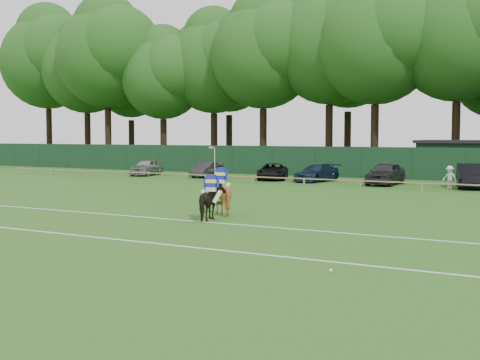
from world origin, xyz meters
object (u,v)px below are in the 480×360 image
Objects in this scene: horse_chestnut at (221,195)px; sedan_silver at (147,167)px; polo_ball at (331,271)px; spectator_left at (450,177)px; sedan_navy at (317,173)px; horse_dark at (211,202)px; utility_shed at (474,159)px; hatch_grey at (386,173)px; estate_black at (471,176)px; sedan_grey at (205,170)px; suv_black at (273,172)px.

sedan_silver is at bearing -54.57° from horse_chestnut.
horse_chestnut is 19.03× the size of polo_ball.
spectator_left is at bearing -116.34° from horse_chestnut.
horse_dark is at bearing -68.91° from sedan_navy.
sedan_navy is 0.52× the size of utility_shed.
estate_black reaches higher than hatch_grey.
sedan_grey is at bearing -156.96° from utility_shed.
horse_chestnut is at bearing -66.01° from sedan_grey.
sedan_silver is 0.90× the size of suv_black.
sedan_grey is at bearing -7.13° from sedan_silver.
sedan_navy is 12.78m from utility_shed.
sedan_silver reaches higher than sedan_grey.
suv_black is 3.09× the size of spectator_left.
sedan_grey is 0.85× the size of sedan_navy.
hatch_grey is 51.27× the size of polo_ball.
suv_black is at bearing -78.15° from horse_chestnut.
utility_shed is at bearing 50.15° from sedan_navy.
sedan_navy is 10.93m from estate_black.
sedan_silver reaches higher than sedan_navy.
sedan_silver is 11.73m from suv_black.
horse_chestnut is at bearing -122.22° from estate_black.
hatch_grey is at bearing -115.75° from utility_shed.
sedan_silver is 25.32m from spectator_left.
horse_chestnut reaches higher than estate_black.
utility_shed reaches higher than estate_black.
horse_chestnut is 0.20× the size of utility_shed.
horse_dark is at bearing -92.38° from spectator_left.
suv_black is at bearing 119.28° from polo_ball.
sedan_navy is at bearing -11.05° from sedan_silver.
horse_dark is at bearing -67.03° from sedan_grey.
suv_black is 0.54× the size of utility_shed.
polo_ball is at bearing -62.63° from sedan_grey.
sedan_grey is at bearing 177.22° from hatch_grey.
hatch_grey is 4.72m from spectator_left.
sedan_navy reaches higher than suv_black.
horse_chestnut reaches higher than spectator_left.
utility_shed reaches higher than suv_black.
hatch_grey is (5.31, -0.47, 0.15)m from sedan_navy.
horse_dark is 21.61m from hatch_grey.
utility_shed is at bearing 6.87° from sedan_silver.
horse_chestnut reaches higher than horse_dark.
spectator_left is at bearing -15.48° from sedan_silver.
horse_chestnut is 21.00m from estate_black.
utility_shed is at bearing 10.53° from suv_black.
sedan_navy is at bearing 113.52° from polo_ball.
hatch_grey is at bearing -25.21° from suv_black.
horse_dark reaches higher than spectator_left.
sedan_grey is at bearing -173.65° from spectator_left.
sedan_silver is at bearing -171.28° from spectator_left.
horse_dark is 0.39× the size of suv_black.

